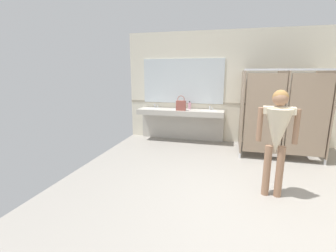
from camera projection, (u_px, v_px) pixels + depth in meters
The scene contains 9 objects.
ground_plane at pixel (249, 201), 3.70m from camera, with size 6.46×6.80×0.10m, color gray.
wall_back at pixel (246, 88), 6.35m from camera, with size 6.46×0.12×2.95m, color beige.
wall_back_tile_band at pixel (245, 104), 6.39m from camera, with size 6.46×0.01×0.06m, color #9E937F.
vanity_counter at pixel (181, 118), 6.70m from camera, with size 2.35×0.55×1.00m.
mirror_panel at pixel (183, 81), 6.66m from camera, with size 2.25×0.02×1.21m, color silver.
bathroom_stalls at pixel (281, 111), 5.40m from camera, with size 1.76×1.33×1.95m.
person_standing at pixel (277, 131), 3.55m from camera, with size 0.57×0.42×1.64m.
handbag at pixel (181, 105), 6.39m from camera, with size 0.25×0.11×0.40m.
soap_dispenser at pixel (190, 106), 6.64m from camera, with size 0.07×0.07×0.22m.
Camera 1 is at (-0.37, -3.57, 1.88)m, focal length 25.73 mm.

